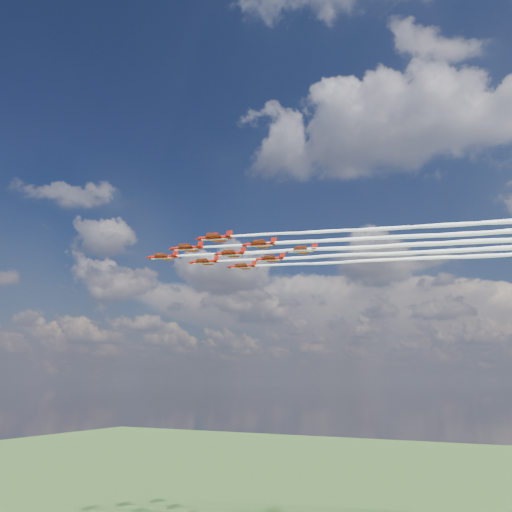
# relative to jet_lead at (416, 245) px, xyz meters

# --- Properties ---
(jet_lead) EXTENTS (133.75, 41.01, 2.32)m
(jet_lead) POSITION_rel_jet_lead_xyz_m (0.00, 0.00, 0.00)
(jet_lead) COLOR #B6140A
(jet_row2_port) EXTENTS (133.75, 41.01, 2.32)m
(jet_row2_port) POSITION_rel_jet_lead_xyz_m (11.13, -4.75, 0.00)
(jet_row2_port) COLOR #B6140A
(jet_row2_starb) EXTENTS (133.75, 41.01, 2.32)m
(jet_row2_starb) POSITION_rel_jet_lead_xyz_m (7.01, 9.87, 0.00)
(jet_row2_starb) COLOR #B6140A
(jet_row3_centre) EXTENTS (133.75, 41.01, 2.32)m
(jet_row3_centre) POSITION_rel_jet_lead_xyz_m (18.13, 5.11, 0.00)
(jet_row3_centre) COLOR #B6140A
(jet_row3_starb) EXTENTS (133.75, 41.01, 2.32)m
(jet_row3_starb) POSITION_rel_jet_lead_xyz_m (14.01, 19.73, 0.00)
(jet_row3_starb) COLOR #B6140A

